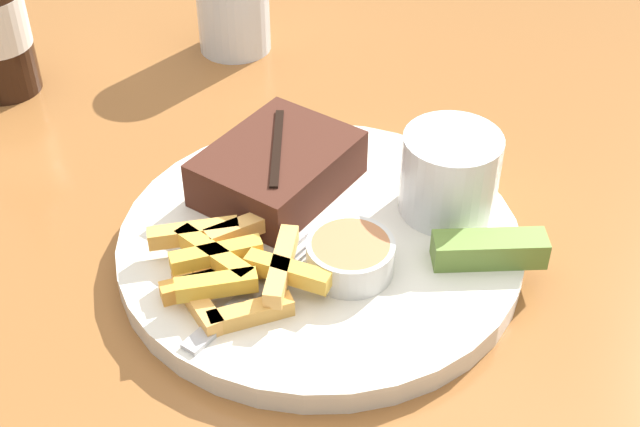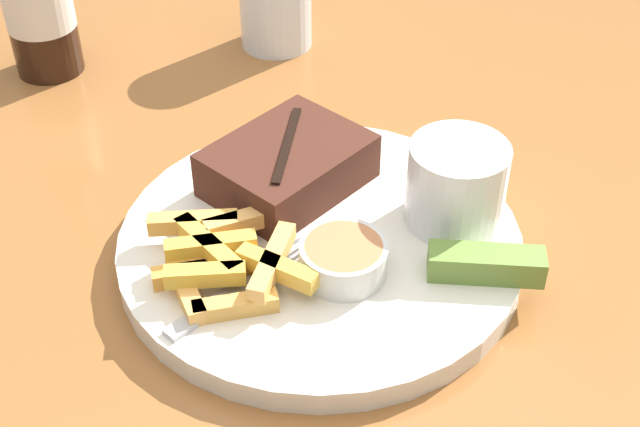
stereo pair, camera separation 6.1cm
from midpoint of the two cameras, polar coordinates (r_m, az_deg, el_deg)
dining_table at (r=0.68m, az=2.59°, el=-6.75°), size 1.49×1.28×0.74m
dinner_plate at (r=0.63m, az=2.78°, el=-2.16°), size 0.28×0.28×0.02m
steak_portion at (r=0.66m, az=0.76°, el=3.02°), size 0.14×0.13×0.04m
fries_pile at (r=0.59m, az=-3.24°, el=-3.00°), size 0.11×0.11×0.02m
coleslaw_cup at (r=0.63m, az=11.52°, el=1.99°), size 0.07×0.07×0.06m
dipping_sauce_cup at (r=0.59m, az=4.69°, el=-2.89°), size 0.06×0.06×0.02m
pickle_spear at (r=0.60m, az=13.47°, el=-3.29°), size 0.08×0.05×0.02m
fork_utensil at (r=0.58m, az=-2.07°, el=-4.85°), size 0.13×0.06×0.00m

